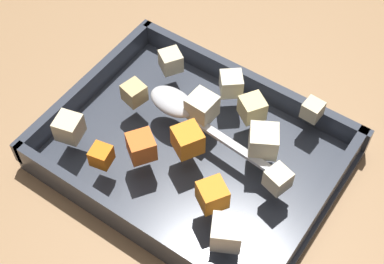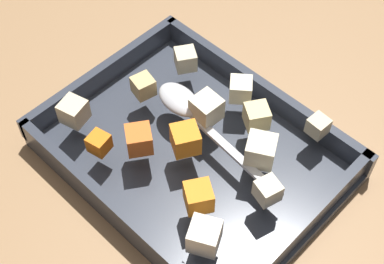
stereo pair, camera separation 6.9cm
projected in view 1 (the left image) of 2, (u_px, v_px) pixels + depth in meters
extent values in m
plane|color=#936D47|center=(199.00, 157.00, 0.74)|extent=(4.00, 4.00, 0.00)
cube|color=#333842|center=(192.00, 156.00, 0.73)|extent=(0.35, 0.27, 0.01)
cube|color=#333842|center=(127.00, 221.00, 0.65)|extent=(0.35, 0.01, 0.03)
cube|color=#333842|center=(246.00, 81.00, 0.78)|extent=(0.35, 0.01, 0.03)
cube|color=#333842|center=(89.00, 87.00, 0.77)|extent=(0.01, 0.27, 0.03)
cube|color=#333842|center=(313.00, 213.00, 0.66)|extent=(0.01, 0.27, 0.03)
cube|color=orange|center=(191.00, 142.00, 0.68)|extent=(0.04, 0.04, 0.03)
cube|color=orange|center=(101.00, 156.00, 0.67)|extent=(0.03, 0.03, 0.02)
cube|color=orange|center=(212.00, 195.00, 0.63)|extent=(0.04, 0.04, 0.03)
cube|color=orange|center=(141.00, 147.00, 0.67)|extent=(0.04, 0.04, 0.03)
cube|color=beige|center=(231.00, 84.00, 0.73)|extent=(0.04, 0.04, 0.03)
cube|color=beige|center=(171.00, 61.00, 0.76)|extent=(0.04, 0.04, 0.03)
cube|color=beige|center=(202.00, 107.00, 0.71)|extent=(0.03, 0.03, 0.03)
cube|color=beige|center=(313.00, 110.00, 0.71)|extent=(0.02, 0.02, 0.02)
cube|color=beige|center=(69.00, 127.00, 0.69)|extent=(0.04, 0.04, 0.03)
cube|color=beige|center=(263.00, 141.00, 0.68)|extent=(0.05, 0.05, 0.03)
cube|color=#E0CC89|center=(252.00, 108.00, 0.71)|extent=(0.04, 0.04, 0.03)
cube|color=tan|center=(136.00, 91.00, 0.73)|extent=(0.03, 0.03, 0.03)
cube|color=beige|center=(278.00, 179.00, 0.65)|extent=(0.03, 0.03, 0.03)
cube|color=silver|center=(226.00, 232.00, 0.60)|extent=(0.04, 0.04, 0.03)
ellipsoid|color=silver|center=(172.00, 102.00, 0.72)|extent=(0.07, 0.04, 0.02)
cube|color=silver|center=(239.00, 149.00, 0.69)|extent=(0.15, 0.02, 0.01)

